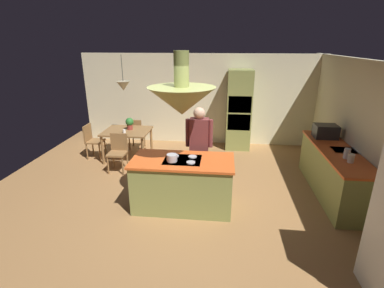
{
  "coord_description": "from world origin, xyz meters",
  "views": [
    {
      "loc": [
        0.66,
        -4.74,
        2.85
      ],
      "look_at": [
        0.1,
        0.4,
        1.0
      ],
      "focal_mm": 26.88,
      "sensor_mm": 36.0,
      "label": 1
    }
  ],
  "objects_px": {
    "dining_table": "(127,134)",
    "cup_on_table": "(124,131)",
    "chair_at_corner": "(92,139)",
    "kitchen_island": "(183,183)",
    "microwave_on_counter": "(326,131)",
    "canister_sugar": "(347,154)",
    "chair_by_back_wall": "(136,132)",
    "canister_flour": "(351,158)",
    "person_at_island": "(199,144)",
    "oven_tower": "(239,110)",
    "potted_plant_on_table": "(130,123)",
    "chair_facing_island": "(118,150)",
    "cooking_pot_on_cooktop": "(172,158)"
  },
  "relations": [
    {
      "from": "dining_table",
      "to": "cup_on_table",
      "type": "distance_m",
      "value": 0.28
    },
    {
      "from": "oven_tower",
      "to": "dining_table",
      "type": "bearing_deg",
      "value": -157.79
    },
    {
      "from": "microwave_on_counter",
      "to": "dining_table",
      "type": "bearing_deg",
      "value": 172.88
    },
    {
      "from": "chair_by_back_wall",
      "to": "chair_at_corner",
      "type": "xyz_separation_m",
      "value": [
        -0.94,
        -0.69,
        0.0
      ]
    },
    {
      "from": "oven_tower",
      "to": "canister_flour",
      "type": "xyz_separation_m",
      "value": [
        1.74,
        -3.05,
        -0.09
      ]
    },
    {
      "from": "chair_facing_island",
      "to": "chair_by_back_wall",
      "type": "height_order",
      "value": "same"
    },
    {
      "from": "cup_on_table",
      "to": "chair_at_corner",
      "type": "bearing_deg",
      "value": 166.09
    },
    {
      "from": "dining_table",
      "to": "cup_on_table",
      "type": "bearing_deg",
      "value": -86.47
    },
    {
      "from": "oven_tower",
      "to": "microwave_on_counter",
      "type": "relative_size",
      "value": 4.71
    },
    {
      "from": "chair_by_back_wall",
      "to": "cup_on_table",
      "type": "distance_m",
      "value": 0.98
    },
    {
      "from": "chair_by_back_wall",
      "to": "canister_flour",
      "type": "bearing_deg",
      "value": 150.15
    },
    {
      "from": "chair_at_corner",
      "to": "cup_on_table",
      "type": "bearing_deg",
      "value": -103.91
    },
    {
      "from": "chair_at_corner",
      "to": "microwave_on_counter",
      "type": "relative_size",
      "value": 1.89
    },
    {
      "from": "chair_facing_island",
      "to": "chair_at_corner",
      "type": "height_order",
      "value": "same"
    },
    {
      "from": "cup_on_table",
      "to": "kitchen_island",
      "type": "bearing_deg",
      "value": -47.87
    },
    {
      "from": "cup_on_table",
      "to": "oven_tower",
      "type": "bearing_deg",
      "value": 26.35
    },
    {
      "from": "cup_on_table",
      "to": "chair_by_back_wall",
      "type": "bearing_deg",
      "value": 90.9
    },
    {
      "from": "canister_flour",
      "to": "cooking_pot_on_cooktop",
      "type": "bearing_deg",
      "value": -173.92
    },
    {
      "from": "kitchen_island",
      "to": "canister_sugar",
      "type": "relative_size",
      "value": 9.92
    },
    {
      "from": "oven_tower",
      "to": "chair_at_corner",
      "type": "relative_size",
      "value": 2.49
    },
    {
      "from": "cup_on_table",
      "to": "microwave_on_counter",
      "type": "bearing_deg",
      "value": -4.18
    },
    {
      "from": "potted_plant_on_table",
      "to": "oven_tower",
      "type": "bearing_deg",
      "value": 21.02
    },
    {
      "from": "cooking_pot_on_cooktop",
      "to": "chair_facing_island",
      "type": "bearing_deg",
      "value": 135.08
    },
    {
      "from": "dining_table",
      "to": "potted_plant_on_table",
      "type": "distance_m",
      "value": 0.28
    },
    {
      "from": "kitchen_island",
      "to": "person_at_island",
      "type": "relative_size",
      "value": 1.05
    },
    {
      "from": "microwave_on_counter",
      "to": "cooking_pot_on_cooktop",
      "type": "xyz_separation_m",
      "value": [
        -3.0,
        -1.66,
        -0.06
      ]
    },
    {
      "from": "chair_by_back_wall",
      "to": "chair_at_corner",
      "type": "relative_size",
      "value": 1.0
    },
    {
      "from": "chair_facing_island",
      "to": "microwave_on_counter",
      "type": "xyz_separation_m",
      "value": [
        4.54,
        0.13,
        0.56
      ]
    },
    {
      "from": "dining_table",
      "to": "chair_by_back_wall",
      "type": "height_order",
      "value": "chair_by_back_wall"
    },
    {
      "from": "microwave_on_counter",
      "to": "chair_by_back_wall",
      "type": "bearing_deg",
      "value": 164.47
    },
    {
      "from": "dining_table",
      "to": "person_at_island",
      "type": "bearing_deg",
      "value": -35.67
    },
    {
      "from": "chair_at_corner",
      "to": "canister_flour",
      "type": "xyz_separation_m",
      "value": [
        5.48,
        -1.91,
        0.49
      ]
    },
    {
      "from": "person_at_island",
      "to": "cup_on_table",
      "type": "xyz_separation_m",
      "value": [
        -1.91,
        1.15,
        -0.17
      ]
    },
    {
      "from": "oven_tower",
      "to": "cup_on_table",
      "type": "relative_size",
      "value": 24.06
    },
    {
      "from": "kitchen_island",
      "to": "canister_sugar",
      "type": "distance_m",
      "value": 2.92
    },
    {
      "from": "canister_flour",
      "to": "microwave_on_counter",
      "type": "distance_m",
      "value": 1.35
    },
    {
      "from": "chair_by_back_wall",
      "to": "canister_flour",
      "type": "xyz_separation_m",
      "value": [
        4.54,
        -2.61,
        0.49
      ]
    },
    {
      "from": "oven_tower",
      "to": "cooking_pot_on_cooktop",
      "type": "relative_size",
      "value": 12.03
    },
    {
      "from": "cup_on_table",
      "to": "canister_flour",
      "type": "xyz_separation_m",
      "value": [
        4.53,
        -1.67,
        0.19
      ]
    },
    {
      "from": "dining_table",
      "to": "chair_at_corner",
      "type": "height_order",
      "value": "chair_at_corner"
    },
    {
      "from": "kitchen_island",
      "to": "potted_plant_on_table",
      "type": "xyz_separation_m",
      "value": [
        -1.65,
        2.19,
        0.46
      ]
    },
    {
      "from": "person_at_island",
      "to": "kitchen_island",
      "type": "bearing_deg",
      "value": -107.46
    },
    {
      "from": "dining_table",
      "to": "person_at_island",
      "type": "height_order",
      "value": "person_at_island"
    },
    {
      "from": "person_at_island",
      "to": "microwave_on_counter",
      "type": "relative_size",
      "value": 3.67
    },
    {
      "from": "person_at_island",
      "to": "microwave_on_counter",
      "type": "xyz_separation_m",
      "value": [
        2.61,
        0.81,
        0.09
      ]
    },
    {
      "from": "chair_by_back_wall",
      "to": "cup_on_table",
      "type": "xyz_separation_m",
      "value": [
        0.01,
        -0.93,
        0.3
      ]
    },
    {
      "from": "dining_table",
      "to": "cup_on_table",
      "type": "height_order",
      "value": "cup_on_table"
    },
    {
      "from": "canister_sugar",
      "to": "microwave_on_counter",
      "type": "xyz_separation_m",
      "value": [
        0.0,
        1.16,
        0.05
      ]
    },
    {
      "from": "cooking_pot_on_cooktop",
      "to": "potted_plant_on_table",
      "type": "bearing_deg",
      "value": 122.67
    },
    {
      "from": "potted_plant_on_table",
      "to": "cup_on_table",
      "type": "height_order",
      "value": "potted_plant_on_table"
    }
  ]
}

